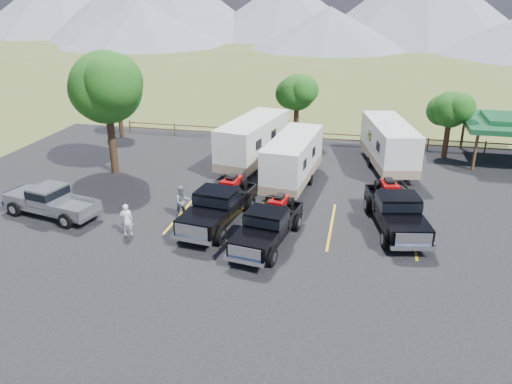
% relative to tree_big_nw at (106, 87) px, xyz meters
% --- Properties ---
extents(ground, '(320.00, 320.00, 0.00)m').
position_rel_tree_big_nw_xyz_m(ground, '(12.55, -9.03, -5.60)').
color(ground, '#4F5A26').
rests_on(ground, ground).
extents(asphalt_lot, '(44.00, 34.00, 0.04)m').
position_rel_tree_big_nw_xyz_m(asphalt_lot, '(12.55, -6.03, -5.58)').
color(asphalt_lot, black).
rests_on(asphalt_lot, ground).
extents(stall_lines, '(12.12, 5.50, 0.01)m').
position_rel_tree_big_nw_xyz_m(stall_lines, '(12.55, -5.03, -5.55)').
color(stall_lines, gold).
rests_on(stall_lines, asphalt_lot).
extents(tree_big_nw, '(5.54, 5.18, 7.84)m').
position_rel_tree_big_nw_xyz_m(tree_big_nw, '(0.00, 0.00, 0.00)').
color(tree_big_nw, black).
rests_on(tree_big_nw, ground).
extents(tree_ne_a, '(3.11, 2.92, 4.76)m').
position_rel_tree_big_nw_xyz_m(tree_ne_a, '(21.52, 7.99, -2.11)').
color(tree_ne_a, black).
rests_on(tree_ne_a, ground).
extents(tree_north, '(3.46, 3.24, 5.25)m').
position_rel_tree_big_nw_xyz_m(tree_north, '(10.52, 9.99, -1.76)').
color(tree_north, black).
rests_on(tree_north, ground).
extents(tree_nw_small, '(2.59, 2.43, 3.85)m').
position_rel_tree_big_nw_xyz_m(tree_nw_small, '(-3.48, 7.99, -2.81)').
color(tree_nw_small, black).
rests_on(tree_nw_small, ground).
extents(rail_fence, '(36.12, 0.12, 1.00)m').
position_rel_tree_big_nw_xyz_m(rail_fence, '(14.55, 9.47, -4.99)').
color(rail_fence, '#503822').
rests_on(rail_fence, ground).
extents(pavilion, '(6.20, 6.20, 3.22)m').
position_rel_tree_big_nw_xyz_m(pavilion, '(25.55, 7.97, -2.81)').
color(pavilion, '#503822').
rests_on(pavilion, ground).
extents(mountain_range, '(209.00, 71.00, 20.00)m').
position_rel_tree_big_nw_xyz_m(mountain_range, '(4.92, 96.95, 2.28)').
color(mountain_range, slate).
rests_on(mountain_range, ground).
extents(rig_left, '(2.86, 6.55, 2.12)m').
position_rel_tree_big_nw_xyz_m(rig_left, '(8.89, -5.88, -4.54)').
color(rig_left, black).
rests_on(rig_left, asphalt_lot).
extents(rig_center, '(2.74, 6.01, 1.93)m').
position_rel_tree_big_nw_xyz_m(rig_center, '(11.73, -7.45, -4.63)').
color(rig_center, black).
rests_on(rig_center, asphalt_lot).
extents(rig_right, '(3.25, 6.54, 2.09)m').
position_rel_tree_big_nw_xyz_m(rig_right, '(17.65, -4.56, -4.55)').
color(rig_right, black).
rests_on(rig_right, asphalt_lot).
extents(trailer_left, '(3.73, 9.22, 3.19)m').
position_rel_tree_big_nw_xyz_m(trailer_left, '(8.58, 3.29, -3.89)').
color(trailer_left, silver).
rests_on(trailer_left, asphalt_lot).
extents(trailer_center, '(2.90, 8.69, 3.00)m').
position_rel_tree_big_nw_xyz_m(trailer_center, '(11.74, 0.30, -3.98)').
color(trailer_center, silver).
rests_on(trailer_center, asphalt_lot).
extents(trailer_right, '(3.81, 8.93, 3.10)m').
position_rel_tree_big_nw_xyz_m(trailer_right, '(17.47, 4.63, -3.94)').
color(trailer_right, silver).
rests_on(trailer_right, asphalt_lot).
extents(pickup_silver, '(5.77, 2.88, 1.66)m').
position_rel_tree_big_nw_xyz_m(pickup_silver, '(0.02, -7.00, -4.69)').
color(pickup_silver, gray).
rests_on(pickup_silver, asphalt_lot).
extents(person_a, '(0.68, 0.54, 1.63)m').
position_rel_tree_big_nw_xyz_m(person_a, '(4.87, -8.16, -4.74)').
color(person_a, white).
rests_on(person_a, asphalt_lot).
extents(person_b, '(1.09, 1.07, 1.77)m').
position_rel_tree_big_nw_xyz_m(person_b, '(6.83, -5.68, -4.67)').
color(person_b, gray).
rests_on(person_b, asphalt_lot).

